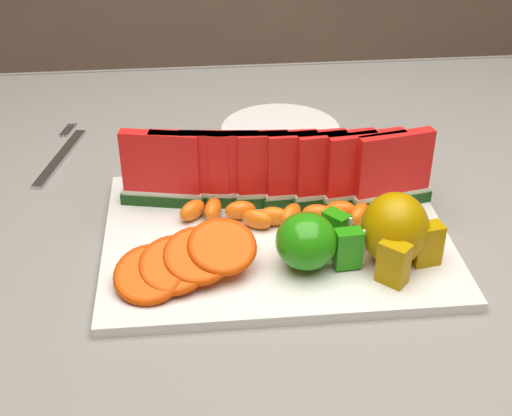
{
  "coord_description": "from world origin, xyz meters",
  "views": [
    {
      "loc": [
        -0.05,
        -0.74,
        1.24
      ],
      "look_at": [
        0.01,
        -0.06,
        0.81
      ],
      "focal_mm": 50.0,
      "sensor_mm": 36.0,
      "label": 1
    }
  ],
  "objects_px": {
    "platter": "(276,236)",
    "pear_cluster": "(396,232)",
    "apple_cluster": "(313,241)",
    "side_plate": "(281,131)",
    "fork": "(61,155)"
  },
  "relations": [
    {
      "from": "platter",
      "to": "apple_cluster",
      "type": "xyz_separation_m",
      "value": [
        0.03,
        -0.07,
        0.04
      ]
    },
    {
      "from": "pear_cluster",
      "to": "fork",
      "type": "xyz_separation_m",
      "value": [
        -0.4,
        0.31,
        -0.05
      ]
    },
    {
      "from": "fork",
      "to": "pear_cluster",
      "type": "bearing_deg",
      "value": -37.18
    },
    {
      "from": "apple_cluster",
      "to": "pear_cluster",
      "type": "relative_size",
      "value": 1.0
    },
    {
      "from": "pear_cluster",
      "to": "side_plate",
      "type": "bearing_deg",
      "value": 103.21
    },
    {
      "from": "platter",
      "to": "pear_cluster",
      "type": "xyz_separation_m",
      "value": [
        0.12,
        -0.07,
        0.04
      ]
    },
    {
      "from": "pear_cluster",
      "to": "fork",
      "type": "relative_size",
      "value": 0.55
    },
    {
      "from": "platter",
      "to": "pear_cluster",
      "type": "height_order",
      "value": "pear_cluster"
    },
    {
      "from": "side_plate",
      "to": "platter",
      "type": "bearing_deg",
      "value": -98.33
    },
    {
      "from": "fork",
      "to": "platter",
      "type": "bearing_deg",
      "value": -40.37
    },
    {
      "from": "apple_cluster",
      "to": "fork",
      "type": "bearing_deg",
      "value": 135.51
    },
    {
      "from": "side_plate",
      "to": "pear_cluster",
      "type": "bearing_deg",
      "value": -76.79
    },
    {
      "from": "side_plate",
      "to": "fork",
      "type": "height_order",
      "value": "side_plate"
    },
    {
      "from": "pear_cluster",
      "to": "side_plate",
      "type": "height_order",
      "value": "pear_cluster"
    },
    {
      "from": "platter",
      "to": "fork",
      "type": "bearing_deg",
      "value": 139.63
    }
  ]
}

